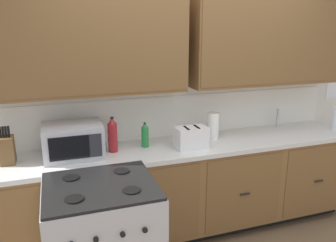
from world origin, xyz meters
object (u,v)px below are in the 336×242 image
at_px(bottle_red, 113,135).
at_px(microwave, 73,140).
at_px(knife_block, 7,150).
at_px(paper_towel_roll, 213,126).
at_px(toaster, 191,137).
at_px(bottle_green, 145,135).
at_px(bottle_clear, 336,116).

bearing_deg(bottle_red, microwave, -178.16).
bearing_deg(knife_block, paper_towel_roll, 0.89).
xyz_separation_m(microwave, toaster, (1.02, -0.12, -0.04)).
bearing_deg(bottle_green, knife_block, -179.08).
distance_m(microwave, toaster, 1.03).
bearing_deg(bottle_green, paper_towel_roll, 0.84).
xyz_separation_m(toaster, bottle_clear, (1.66, 0.02, 0.05)).
bearing_deg(toaster, knife_block, 174.99).
distance_m(microwave, paper_towel_roll, 1.31).
xyz_separation_m(microwave, bottle_red, (0.33, 0.01, 0.01)).
distance_m(microwave, bottle_green, 0.63).
bearing_deg(paper_towel_roll, knife_block, -179.11).
bearing_deg(knife_block, bottle_clear, -1.98).
xyz_separation_m(knife_block, paper_towel_roll, (1.81, 0.03, 0.01)).
relative_size(knife_block, paper_towel_roll, 1.19).
bearing_deg(bottle_green, bottle_red, -175.86).
bearing_deg(bottle_clear, paper_towel_roll, 174.25).
distance_m(toaster, bottle_clear, 1.66).
height_order(knife_block, bottle_red, same).
distance_m(paper_towel_roll, bottle_red, 0.97).
height_order(microwave, bottle_red, bottle_red).
distance_m(knife_block, bottle_green, 1.13).
distance_m(paper_towel_roll, bottle_green, 0.68).
height_order(toaster, paper_towel_roll, paper_towel_roll).
distance_m(bottle_green, bottle_red, 0.30).
bearing_deg(microwave, toaster, -6.72).
bearing_deg(bottle_red, paper_towel_roll, 1.84).
xyz_separation_m(toaster, paper_towel_roll, (0.29, 0.16, 0.03)).
bearing_deg(bottle_clear, knife_block, 178.02).
relative_size(knife_block, bottle_red, 1.00).
distance_m(toaster, knife_block, 1.53).
bearing_deg(microwave, bottle_green, 2.92).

